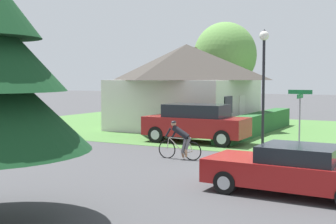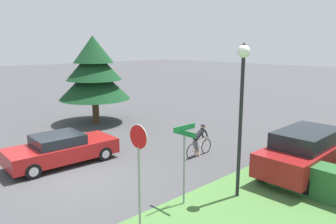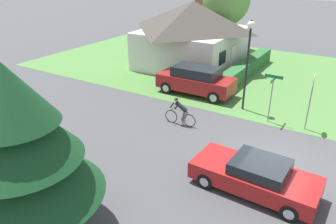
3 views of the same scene
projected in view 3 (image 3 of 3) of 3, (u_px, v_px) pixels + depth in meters
ground_plane at (275, 167)px, 13.29m from camera, size 140.00×140.00×0.00m
grass_verge_right at (263, 75)px, 24.17m from camera, size 16.00×36.00×0.01m
cottage_house at (193, 33)px, 25.49m from camera, size 8.41×7.50×4.97m
hedge_row at (243, 70)px, 23.45m from camera, size 10.44×0.90×1.07m
sedan_left_lane at (255, 176)px, 11.67m from camera, size 2.04×4.51×1.28m
cyclist at (180, 112)px, 16.52m from camera, size 0.44×1.72×1.43m
parked_suv_right at (196, 80)px, 20.31m from camera, size 2.04×4.79×1.78m
stop_sign at (312, 91)px, 15.48m from camera, size 0.67×0.08×2.89m
street_lamp at (249, 47)px, 17.07m from camera, size 0.39×0.39×4.97m
street_name_sign at (272, 90)px, 16.37m from camera, size 0.90×0.90×2.53m
conifer_tall_near at (17, 143)px, 8.67m from camera, size 4.41×4.41×5.44m
deciduous_tree_right at (225, 0)px, 29.29m from camera, size 4.41×4.41×6.88m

